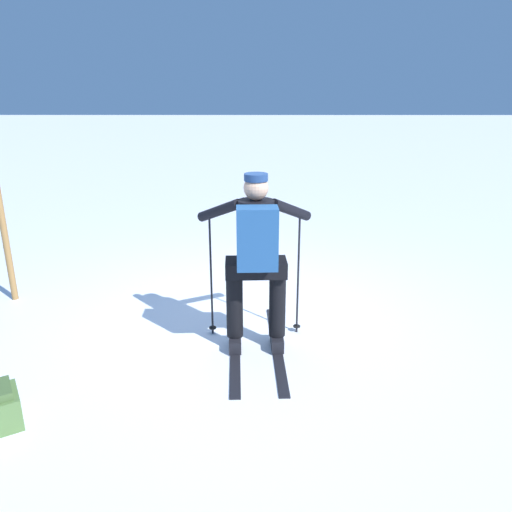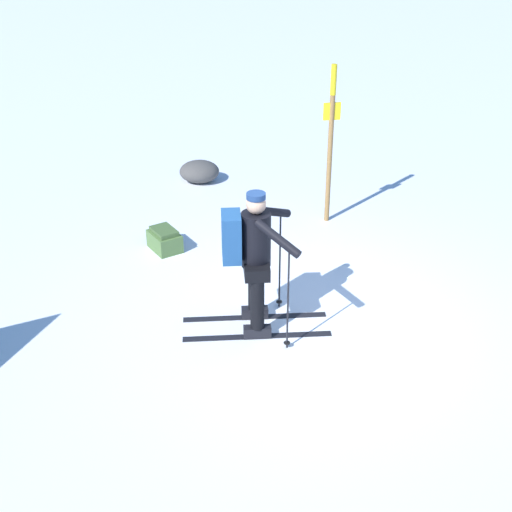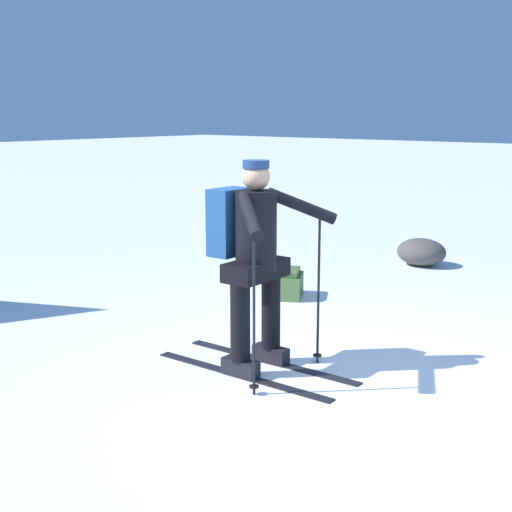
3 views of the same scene
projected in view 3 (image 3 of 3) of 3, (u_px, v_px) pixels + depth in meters
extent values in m
plane|color=white|center=(330.00, 381.00, 5.29)|extent=(80.00, 80.00, 0.00)
cube|color=black|center=(271.00, 361.00, 5.69)|extent=(1.63, 0.16, 0.01)
cube|color=black|center=(271.00, 354.00, 5.68)|extent=(0.30, 0.12, 0.12)
cylinder|color=black|center=(271.00, 307.00, 5.60)|extent=(0.15, 0.15, 0.66)
cube|color=black|center=(240.00, 375.00, 5.39)|extent=(1.63, 0.16, 0.01)
cube|color=black|center=(240.00, 367.00, 5.38)|extent=(0.30, 0.12, 0.12)
cylinder|color=black|center=(240.00, 318.00, 5.30)|extent=(0.15, 0.15, 0.66)
cube|color=black|center=(256.00, 270.00, 5.39)|extent=(0.29, 0.55, 0.14)
cylinder|color=black|center=(256.00, 231.00, 5.33)|extent=(0.31, 0.31, 0.60)
sphere|color=tan|center=(256.00, 176.00, 5.25)|extent=(0.21, 0.21, 0.21)
cylinder|color=navy|center=(256.00, 164.00, 5.23)|extent=(0.20, 0.20, 0.06)
cube|color=navy|center=(230.00, 222.00, 5.47)|extent=(0.21, 0.34, 0.52)
cylinder|color=black|center=(319.00, 290.00, 5.57)|extent=(0.02, 0.02, 1.20)
cylinder|color=black|center=(317.00, 355.00, 5.67)|extent=(0.07, 0.07, 0.01)
cylinder|color=black|center=(302.00, 206.00, 5.43)|extent=(0.46, 0.44, 0.29)
cylinder|color=black|center=(254.00, 313.00, 4.93)|extent=(0.02, 0.02, 1.20)
cylinder|color=black|center=(254.00, 386.00, 5.03)|extent=(0.07, 0.07, 0.01)
cylinder|color=black|center=(250.00, 216.00, 4.93)|extent=(0.48, 0.41, 0.29)
cube|color=#4C6B38|center=(286.00, 286.00, 7.68)|extent=(0.52, 0.56, 0.24)
cube|color=#415B2F|center=(287.00, 272.00, 7.65)|extent=(0.42, 0.47, 0.06)
ellipsoid|color=#474442|center=(421.00, 252.00, 9.23)|extent=(0.65, 0.55, 0.36)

